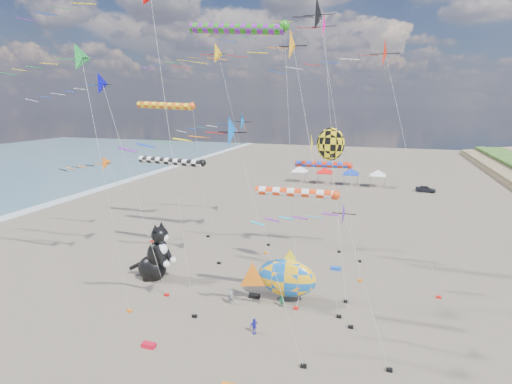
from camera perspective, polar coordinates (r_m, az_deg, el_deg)
The scene contains 27 objects.
delta_kite_0 at distance 33.50m, azimuth 18.40°, elevation 17.91°, with size 13.09×2.43×20.69m.
delta_kite_1 at distance 33.83m, azimuth -20.33°, elevation 13.61°, with size 9.81×1.79×18.08m.
delta_kite_2 at distance 43.71m, azimuth -2.74°, elevation 9.73°, with size 10.09×2.07×14.89m.
delta_kite_3 at distance 42.28m, azimuth -6.34°, elevation 18.80°, with size 13.16×2.22×21.77m.
delta_kite_4 at distance 35.72m, azimuth 8.95°, elevation 23.75°, with size 14.01×2.97×24.43m.
delta_kite_5 at distance 42.50m, azimuth 7.61°, elevation 22.28°, with size 15.44×2.76×24.60m.
delta_kite_6 at distance 28.80m, azimuth 3.74°, elevation 19.56°, with size 12.11×2.16×20.68m.
delta_kite_7 at distance 22.69m, azimuth -2.46°, elevation 7.93°, with size 9.73×1.86×15.22m.
delta_kite_8 at distance 23.64m, azimuth 10.61°, elevation -4.55°, with size 8.42×1.60×10.09m.
delta_kite_10 at distance 49.20m, azimuth -20.89°, elevation 3.48°, with size 11.18×1.78×9.88m.
delta_kite_11 at distance 32.23m, azimuth -25.87°, elevation 16.38°, with size 11.43×2.05×19.95m.
windsock_0 at distance 27.78m, azimuth 6.25°, elevation -0.26°, with size 7.29×0.64×10.01m.
windsock_1 at distance 39.99m, azimuth 9.91°, elevation 3.77°, with size 6.98×0.66×10.12m.
windsock_2 at distance 37.67m, azimuth -2.12°, elevation 22.21°, with size 10.37×0.94×22.55m.
windsock_3 at distance 47.88m, azimuth -12.45°, elevation 11.87°, with size 8.65×0.79×15.79m.
windsock_4 at distance 39.96m, azimuth -11.72°, elevation 4.21°, with size 8.67×0.72×10.49m.
angelfish_kite at distance 32.66m, azimuth 10.25°, elevation 6.58°, with size 3.74×3.02×13.84m.
cat_inflatable at distance 37.41m, azimuth -14.34°, elevation -8.16°, with size 4.03×2.02×5.44m, color black, non-canonical shape.
fish_inflatable at distance 32.74m, azimuth 4.32°, elevation -12.07°, with size 6.41×3.40×4.52m.
person_adult at distance 32.84m, azimuth -3.63°, elevation -14.60°, with size 0.54×0.36×1.49m, color slate.
child_green at distance 32.58m, azimuth 3.71°, elevation -15.33°, with size 0.48×0.38×1.00m, color #207D49.
child_blue at distance 29.29m, azimuth -0.27°, elevation -18.60°, with size 0.69×0.29×1.17m, color #2323B2.
kite_bag_1 at distance 29.05m, azimuth -15.08°, elevation -20.38°, with size 0.90×0.44×0.30m, color red.
kite_bag_2 at distance 39.86m, azimuth 11.34°, elevation -10.66°, with size 0.90×0.44×0.30m, color blue.
kite_bag_3 at distance 34.08m, azimuth -0.24°, elevation -14.63°, with size 0.90×0.44×0.30m, color black.
tent_row at distance 79.15m, azimuth 11.61°, elevation 3.29°, with size 19.20×4.20×3.80m.
parked_car at distance 77.60m, azimuth 23.06°, elevation 0.40°, with size 1.37×3.42×1.16m, color #26262D.
Camera 1 is at (9.67, -17.70, 15.83)m, focal length 28.00 mm.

